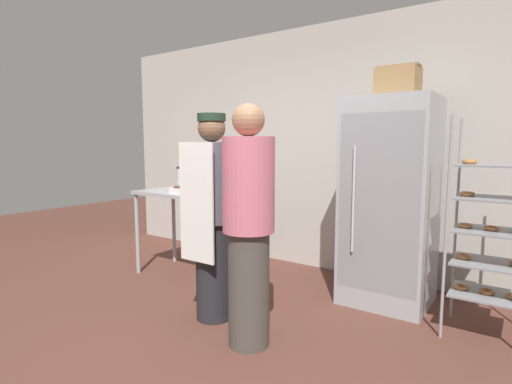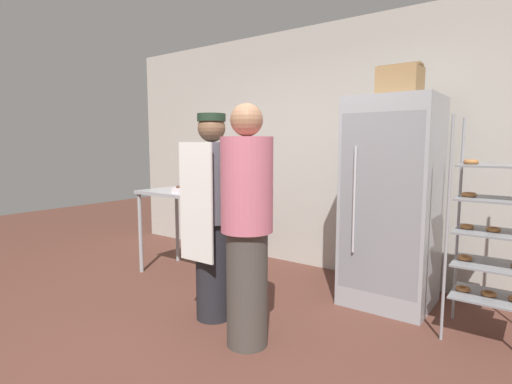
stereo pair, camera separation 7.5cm
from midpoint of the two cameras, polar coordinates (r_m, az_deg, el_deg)
The scene contains 11 objects.
ground_plane at distance 3.04m, azimuth -8.74°, elevation -21.34°, with size 14.00×14.00×0.00m, color brown.
back_wall at distance 4.59m, azimuth 10.91°, elevation 5.99°, with size 6.40×0.12×2.75m, color #B7B2A8.
refrigerator at distance 3.75m, azimuth 18.00°, elevation -1.39°, with size 0.74×0.71×1.84m.
baking_rack at distance 3.38m, azimuth 30.02°, elevation -4.88°, with size 0.55×0.47×1.64m.
prep_counter at distance 4.34m, azimuth -9.62°, elevation -1.42°, with size 1.24×0.63×0.93m.
donut_box at distance 4.27m, azimuth -10.59°, elevation 0.53°, with size 0.24×0.22×0.26m.
blender_pitcher at distance 4.50m, azimuth -10.99°, elevation 1.73°, with size 0.14×0.14×0.26m.
binder_stack at distance 4.14m, azimuth -3.43°, elevation 0.85°, with size 0.28×0.23×0.15m.
cardboard_storage_box at distance 3.77m, azimuth 19.06°, elevation 14.63°, with size 0.35×0.28×0.27m.
person_baker at distance 3.24m, azimuth -6.92°, elevation -3.22°, with size 0.35×0.37×1.67m.
person_customer at distance 2.79m, azimuth -1.84°, elevation -4.78°, with size 0.36×0.36×1.71m.
Camera 1 is at (1.84, -1.95, 1.43)m, focal length 28.00 mm.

